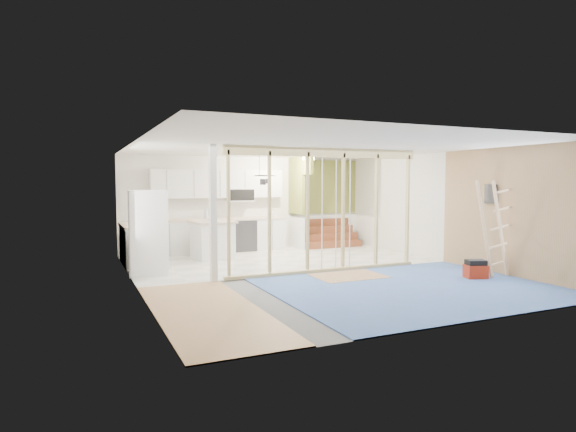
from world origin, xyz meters
name	(u,v)px	position (x,y,z in m)	size (l,w,h in m)	color
room	(313,211)	(0.00, 0.00, 1.30)	(7.01, 8.01, 2.61)	slate
floor_overlays	(314,272)	(0.07, 0.06, 0.01)	(7.00, 8.00, 0.03)	white
stud_frame	(303,198)	(-0.22, 0.00, 1.58)	(4.66, 0.14, 2.60)	tan
base_cabinets	(197,238)	(-1.61, 3.36, 0.47)	(4.45, 2.24, 0.93)	white
upper_cabinets	(221,185)	(-0.84, 3.82, 1.82)	(3.60, 0.41, 0.85)	white
green_partition	(318,215)	(2.04, 3.66, 0.94)	(2.25, 1.51, 2.60)	olive
pot_rack	(265,178)	(-0.31, 1.89, 2.00)	(0.52, 0.52, 0.72)	black
sheathing_panel	(516,212)	(3.48, -2.00, 1.30)	(0.02, 4.00, 2.60)	tan
electrical_panel	(491,194)	(3.43, -1.40, 1.65)	(0.04, 0.30, 0.40)	#343438
ceiling_light	(308,158)	(1.40, 3.00, 2.54)	(0.32, 0.32, 0.08)	#FFEABF
fridge	(150,233)	(-3.08, 1.28, 0.87)	(0.88, 0.85, 1.73)	white
island	(212,240)	(-1.39, 2.70, 0.47)	(1.06, 1.06, 0.95)	white
bowl	(212,220)	(-1.39, 2.71, 0.98)	(0.24, 0.24, 0.06)	silver
soap_bottle_a	(206,212)	(-1.25, 3.80, 1.09)	(0.12, 0.12, 0.31)	silver
soap_bottle_b	(274,213)	(0.70, 3.77, 1.03)	(0.09, 0.09, 0.20)	silver
toolbox	(476,270)	(2.67, -1.79, 0.18)	(0.47, 0.41, 0.38)	#9A230E
ladder	(495,229)	(3.08, -1.85, 0.98)	(1.03, 0.11, 1.91)	#E3BA8B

